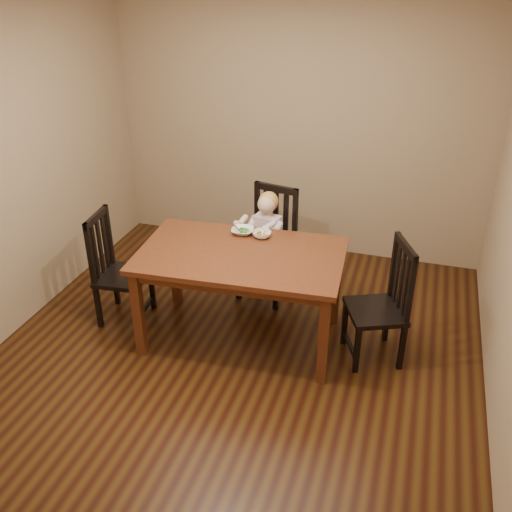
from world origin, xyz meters
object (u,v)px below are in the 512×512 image
(chair_right, at_px, (382,305))
(dining_table, at_px, (241,263))
(chair_left, at_px, (117,270))
(bowl_veg, at_px, (262,234))
(bowl_peas, at_px, (243,231))
(chair_child, at_px, (269,245))
(toddler, at_px, (267,234))

(chair_right, bearing_deg, dining_table, 70.92)
(dining_table, xyz_separation_m, chair_right, (1.17, 0.09, -0.24))
(chair_left, relative_size, bowl_veg, 6.21)
(bowl_peas, distance_m, bowl_veg, 0.18)
(chair_right, bearing_deg, chair_child, 35.01)
(toddler, relative_size, bowl_veg, 3.33)
(bowl_veg, bearing_deg, chair_left, -164.14)
(chair_child, xyz_separation_m, chair_right, (1.15, -0.70, -0.02))
(chair_child, height_order, chair_left, chair_child)
(chair_child, xyz_separation_m, bowl_veg, (0.06, -0.47, 0.34))
(bowl_peas, relative_size, bowl_veg, 1.16)
(bowl_veg, bearing_deg, toddler, 100.36)
(dining_table, distance_m, chair_left, 1.19)
(chair_left, relative_size, chair_right, 0.99)
(chair_child, relative_size, toddler, 1.96)
(chair_left, relative_size, bowl_peas, 5.33)
(chair_child, distance_m, chair_right, 1.35)
(dining_table, distance_m, bowl_peas, 0.38)
(bowl_peas, bearing_deg, chair_left, -160.72)
(chair_left, distance_m, bowl_peas, 1.19)
(chair_child, bearing_deg, chair_right, 159.71)
(chair_right, bearing_deg, bowl_peas, 54.98)
(bowl_peas, bearing_deg, bowl_veg, -6.05)
(chair_left, height_order, toddler, chair_left)
(dining_table, bearing_deg, chair_right, 4.39)
(chair_child, height_order, toddler, chair_child)
(chair_left, distance_m, chair_right, 2.33)
(chair_child, relative_size, bowl_peas, 5.61)
(chair_right, distance_m, bowl_veg, 1.17)
(chair_left, bearing_deg, dining_table, 85.20)
(dining_table, bearing_deg, toddler, 89.54)
(chair_child, height_order, bowl_veg, chair_child)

